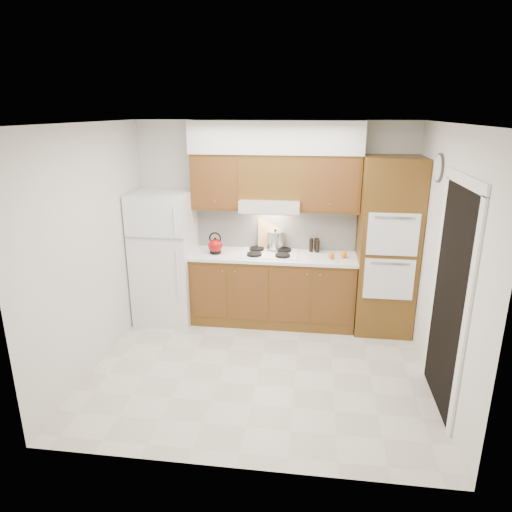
{
  "coord_description": "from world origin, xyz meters",
  "views": [
    {
      "loc": [
        0.54,
        -4.39,
        2.72
      ],
      "look_at": [
        -0.1,
        0.45,
        1.15
      ],
      "focal_mm": 32.0,
      "sensor_mm": 36.0,
      "label": 1
    }
  ],
  "objects": [
    {
      "name": "floor",
      "position": [
        0.0,
        0.0,
        0.0
      ],
      "size": [
        3.6,
        3.6,
        0.0
      ],
      "primitive_type": "plane",
      "color": "beige",
      "rests_on": "ground"
    },
    {
      "name": "ceiling",
      "position": [
        0.0,
        0.0,
        2.6
      ],
      "size": [
        3.6,
        3.6,
        0.0
      ],
      "primitive_type": "plane",
      "color": "white",
      "rests_on": "wall_back"
    },
    {
      "name": "wall_back",
      "position": [
        0.0,
        1.5,
        1.3
      ],
      "size": [
        3.6,
        0.02,
        2.6
      ],
      "primitive_type": "cube",
      "color": "silver",
      "rests_on": "floor"
    },
    {
      "name": "wall_left",
      "position": [
        -1.8,
        0.0,
        1.3
      ],
      "size": [
        0.02,
        3.0,
        2.6
      ],
      "primitive_type": "cube",
      "color": "silver",
      "rests_on": "floor"
    },
    {
      "name": "wall_right",
      "position": [
        1.8,
        0.0,
        1.3
      ],
      "size": [
        0.02,
        3.0,
        2.6
      ],
      "primitive_type": "cube",
      "color": "silver",
      "rests_on": "floor"
    },
    {
      "name": "fridge",
      "position": [
        -1.41,
        1.14,
        0.86
      ],
      "size": [
        0.75,
        0.72,
        1.72
      ],
      "primitive_type": "cube",
      "color": "white",
      "rests_on": "floor"
    },
    {
      "name": "base_cabinets",
      "position": [
        0.02,
        1.2,
        0.45
      ],
      "size": [
        2.11,
        0.6,
        0.9
      ],
      "primitive_type": "cube",
      "color": "brown",
      "rests_on": "floor"
    },
    {
      "name": "countertop",
      "position": [
        0.03,
        1.19,
        0.92
      ],
      "size": [
        2.13,
        0.62,
        0.04
      ],
      "primitive_type": "cube",
      "color": "white",
      "rests_on": "base_cabinets"
    },
    {
      "name": "backsplash",
      "position": [
        0.02,
        1.49,
        1.22
      ],
      "size": [
        2.11,
        0.03,
        0.56
      ],
      "primitive_type": "cube",
      "color": "white",
      "rests_on": "countertop"
    },
    {
      "name": "oven_cabinet",
      "position": [
        1.44,
        1.18,
        1.1
      ],
      "size": [
        0.7,
        0.65,
        2.2
      ],
      "primitive_type": "cube",
      "color": "brown",
      "rests_on": "floor"
    },
    {
      "name": "upper_cab_left",
      "position": [
        -0.71,
        1.33,
        1.85
      ],
      "size": [
        0.63,
        0.33,
        0.7
      ],
      "primitive_type": "cube",
      "color": "brown",
      "rests_on": "wall_back"
    },
    {
      "name": "upper_cab_right",
      "position": [
        0.72,
        1.33,
        1.85
      ],
      "size": [
        0.73,
        0.33,
        0.7
      ],
      "primitive_type": "cube",
      "color": "brown",
      "rests_on": "wall_back"
    },
    {
      "name": "range_hood",
      "position": [
        -0.02,
        1.27,
        1.57
      ],
      "size": [
        0.75,
        0.45,
        0.15
      ],
      "primitive_type": "cube",
      "color": "silver",
      "rests_on": "wall_back"
    },
    {
      "name": "upper_cab_over_hood",
      "position": [
        -0.02,
        1.33,
        1.92
      ],
      "size": [
        0.75,
        0.33,
        0.55
      ],
      "primitive_type": "cube",
      "color": "brown",
      "rests_on": "range_hood"
    },
    {
      "name": "soffit",
      "position": [
        0.03,
        1.32,
        2.4
      ],
      "size": [
        2.13,
        0.36,
        0.4
      ],
      "primitive_type": "cube",
      "color": "silver",
      "rests_on": "wall_back"
    },
    {
      "name": "cooktop",
      "position": [
        -0.02,
        1.21,
        0.95
      ],
      "size": [
        0.74,
        0.5,
        0.01
      ],
      "primitive_type": "cube",
      "color": "white",
      "rests_on": "countertop"
    },
    {
      "name": "doorway",
      "position": [
        1.79,
        -0.35,
        1.05
      ],
      "size": [
        0.02,
        0.9,
        2.1
      ],
      "primitive_type": "cube",
      "color": "black",
      "rests_on": "floor"
    },
    {
      "name": "wall_clock",
      "position": [
        1.79,
        0.55,
        2.15
      ],
      "size": [
        0.02,
        0.3,
        0.3
      ],
      "primitive_type": "cylinder",
      "rotation": [
        0.0,
        1.57,
        0.0
      ],
      "color": "#3F3833",
      "rests_on": "wall_right"
    },
    {
      "name": "kettle",
      "position": [
        -0.72,
        1.14,
        1.04
      ],
      "size": [
        0.2,
        0.2,
        0.19
      ],
      "primitive_type": "sphere",
      "rotation": [
        0.0,
        0.0,
        0.07
      ],
      "color": "#960B0A",
      "rests_on": "countertop"
    },
    {
      "name": "cutting_board",
      "position": [
        -0.04,
        1.45,
        1.14
      ],
      "size": [
        0.33,
        0.14,
        0.43
      ],
      "primitive_type": "cube",
      "rotation": [
        -0.21,
        0.0,
        0.11
      ],
      "color": "tan",
      "rests_on": "countertop"
    },
    {
      "name": "stock_pot",
      "position": [
        0.04,
        1.37,
        1.08
      ],
      "size": [
        0.22,
        0.22,
        0.23
      ],
      "primitive_type": "cylinder",
      "rotation": [
        0.0,
        0.0,
        -0.04
      ],
      "color": "#BCBCC1",
      "rests_on": "cooktop"
    },
    {
      "name": "condiment_a",
      "position": [
        0.51,
        1.38,
        1.03
      ],
      "size": [
        0.05,
        0.05,
        0.18
      ],
      "primitive_type": "cylinder",
      "rotation": [
        0.0,
        0.0,
        0.05
      ],
      "color": "black",
      "rests_on": "countertop"
    },
    {
      "name": "condiment_b",
      "position": [
        0.59,
        1.36,
        1.02
      ],
      "size": [
        0.05,
        0.05,
        0.16
      ],
      "primitive_type": "cylinder",
      "rotation": [
        0.0,
        0.0,
        0.04
      ],
      "color": "black",
      "rests_on": "countertop"
    },
    {
      "name": "condiment_c",
      "position": [
        0.57,
        1.45,
        1.02
      ],
      "size": [
        0.06,
        0.06,
        0.17
      ],
      "primitive_type": "cylinder",
      "rotation": [
        0.0,
        0.0,
        0.08
      ],
      "color": "black",
      "rests_on": "countertop"
    },
    {
      "name": "orange_near",
      "position": [
        0.76,
        1.1,
        0.98
      ],
      "size": [
        0.1,
        0.1,
        0.08
      ],
      "primitive_type": "sphere",
      "rotation": [
        0.0,
        0.0,
        0.3
      ],
      "color": "#EB530C",
      "rests_on": "countertop"
    },
    {
      "name": "orange_far",
      "position": [
        0.92,
        1.17,
        0.98
      ],
      "size": [
        0.09,
        0.09,
        0.08
      ],
      "primitive_type": "sphere",
      "rotation": [
        0.0,
        0.0,
        -0.03
      ],
      "color": "orange",
      "rests_on": "countertop"
    }
  ]
}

